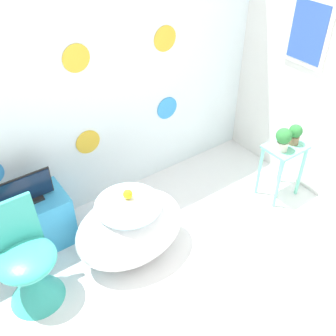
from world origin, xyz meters
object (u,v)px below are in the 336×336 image
Objects in this scene: chair at (30,273)px; vase at (3,215)px; bathtub at (130,228)px; potted_plant_left at (283,139)px; tv at (26,191)px; potted_plant_right at (295,134)px.

chair reaches higher than vase.
chair is at bearing 176.50° from bathtub.
potted_plant_left is at bearing -8.16° from bathtub.
potted_plant_left reaches higher than tv.
bathtub is at bearing -42.82° from tv.
chair reaches higher than bathtub.
tv is (0.23, 0.52, 0.33)m from chair.
tv is at bearing 161.34° from potted_plant_right.
bathtub is 1.10× the size of chair.
potted_plant_right reaches higher than tv.
chair is 4.27× the size of potted_plant_right.
chair is 0.49m from vase.
potted_plant_right is at bearing -7.13° from bathtub.
tv reaches higher than vase.
vase is 0.93× the size of potted_plant_right.
bathtub is at bearing -3.50° from chair.
chair reaches higher than potted_plant_right.
potted_plant_left is at bearing -15.30° from vase.
potted_plant_left reaches higher than potted_plant_right.
chair is at bearing -113.83° from tv.
potted_plant_left is (2.16, -0.79, 0.10)m from tv.
tv is 0.28m from vase.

